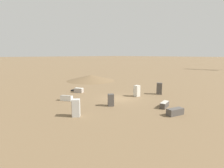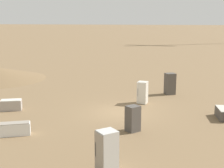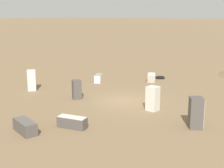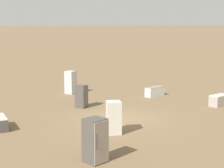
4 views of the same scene
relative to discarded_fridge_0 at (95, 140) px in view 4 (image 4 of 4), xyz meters
The scene contains 8 objects.
ground_plane 6.90m from the discarded_fridge_0, 70.28° to the left, with size 1000.00×1000.00×0.00m, color brown.
discarded_fridge_0 is the anchor object (origin of this frame).
discarded_fridge_1 14.05m from the discarded_fridge_0, 62.46° to the left, with size 1.68×1.32×0.71m.
discarded_fridge_2 3.96m from the discarded_fridge_0, 67.68° to the left, with size 0.73×0.78×1.65m.
discarded_fridge_3 9.80m from the discarded_fridge_0, 86.43° to the left, with size 0.91×0.92×1.47m.
discarded_fridge_5 7.07m from the discarded_fridge_0, 126.50° to the left, with size 0.97×1.80×0.66m.
discarded_fridge_6 14.79m from the discarded_fridge_0, 88.61° to the left, with size 1.01×1.03×1.76m.
discarded_fridge_7 12.86m from the discarded_fridge_0, 40.92° to the left, with size 1.58×1.28×0.74m.
Camera 4 is at (-4.48, -20.62, 5.58)m, focal length 60.00 mm.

